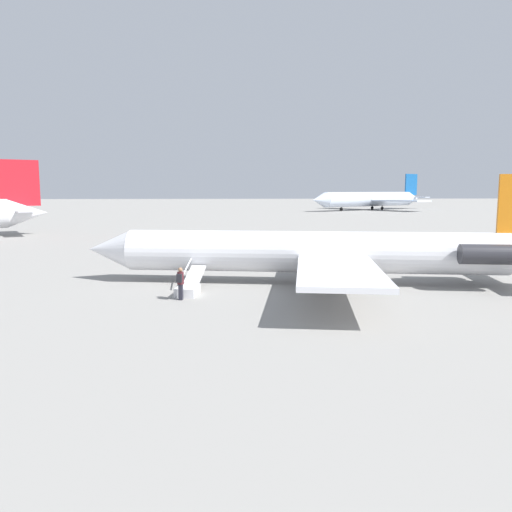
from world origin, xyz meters
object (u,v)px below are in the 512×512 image
at_px(airplane_main, 328,252).
at_px(passenger, 180,281).
at_px(airplane_far_center, 371,199).
at_px(boarding_stairs, 189,287).

distance_m(airplane_main, passenger, 9.73).
height_order(airplane_main, airplane_far_center, airplane_far_center).
bearing_deg(airplane_far_center, airplane_main, 38.58).
bearing_deg(passenger, airplane_main, -55.62).
relative_size(airplane_main, airplane_far_center, 0.72).
bearing_deg(airplane_main, boarding_stairs, 25.79).
distance_m(airplane_far_center, boarding_stairs, 123.87).
xyz_separation_m(boarding_stairs, passenger, (0.35, 1.61, 0.63)).
height_order(boarding_stairs, passenger, passenger).
xyz_separation_m(airplane_far_center, passenger, (45.72, 116.83, -2.20)).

